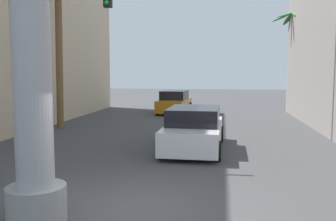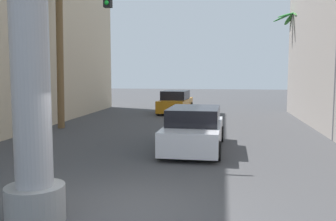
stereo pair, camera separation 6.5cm
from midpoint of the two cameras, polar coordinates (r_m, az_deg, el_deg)
The scene contains 7 objects.
ground_plane at distance 17.78m, azimuth 2.53°, elevation -3.35°, with size 89.53×89.53×0.00m, color #424244.
street_lamp at distance 16.88m, azimuth 23.63°, elevation 11.87°, with size 2.34×0.28×7.99m.
traffic_light_mast at distance 13.55m, azimuth -20.81°, elevation 10.91°, with size 5.43×0.32×5.81m.
car_lead at distance 13.86m, azimuth 4.13°, elevation -2.91°, with size 2.16×4.79×1.56m.
car_far at distance 26.07m, azimuth 1.21°, elevation 1.24°, with size 2.14×4.59×1.56m.
palm_tree_far_right at distance 26.99m, azimuth 18.93°, elevation 9.15°, with size 2.89×2.91×6.93m.
palm_tree_mid_left at distance 19.83m, azimuth -16.25°, elevation 11.15°, with size 3.39×3.03×7.37m.
Camera 2 is at (1.87, -7.45, 2.86)m, focal length 40.00 mm.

